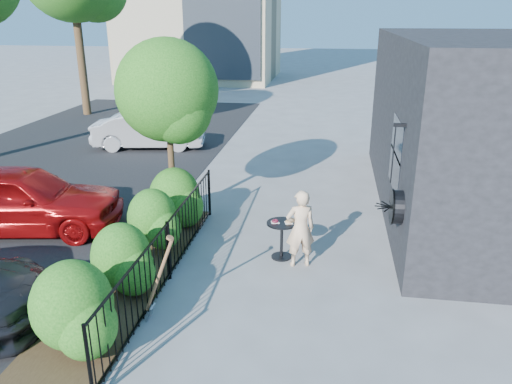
% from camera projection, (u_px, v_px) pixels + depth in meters
% --- Properties ---
extents(ground, '(120.00, 120.00, 0.00)m').
position_uv_depth(ground, '(253.00, 285.00, 8.66)').
color(ground, gray).
rests_on(ground, ground).
extents(fence, '(0.05, 6.05, 1.10)m').
position_uv_depth(fence, '(168.00, 250.00, 8.68)').
color(fence, black).
rests_on(fence, ground).
extents(planting_bed, '(1.30, 6.00, 0.08)m').
position_uv_depth(planting_bed, '(133.00, 274.00, 8.96)').
color(planting_bed, '#382616').
rests_on(planting_bed, ground).
extents(shrubs, '(1.10, 5.60, 1.24)m').
position_uv_depth(shrubs, '(137.00, 238.00, 8.81)').
color(shrubs, '#144F12').
rests_on(shrubs, ground).
extents(patio_tree, '(2.20, 2.20, 3.94)m').
position_uv_depth(patio_tree, '(170.00, 97.00, 10.60)').
color(patio_tree, '#3F2B19').
rests_on(patio_tree, ground).
extents(cafe_table, '(0.58, 0.58, 0.78)m').
position_uv_depth(cafe_table, '(282.00, 233.00, 9.47)').
color(cafe_table, black).
rests_on(cafe_table, ground).
extents(woman, '(0.62, 0.49, 1.48)m').
position_uv_depth(woman, '(300.00, 229.00, 9.10)').
color(woman, beige).
rests_on(woman, ground).
extents(shovel, '(0.52, 0.19, 1.47)m').
position_uv_depth(shovel, '(158.00, 283.00, 7.46)').
color(shovel, brown).
rests_on(shovel, ground).
extents(car_red, '(4.47, 2.36, 1.45)m').
position_uv_depth(car_red, '(20.00, 199.00, 10.60)').
color(car_red, '#9C0D0E').
rests_on(car_red, ground).
extents(car_silver, '(3.95, 1.95, 1.25)m').
position_uv_depth(car_silver, '(149.00, 130.00, 17.18)').
color(car_silver, '#B1B1B6').
rests_on(car_silver, ground).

